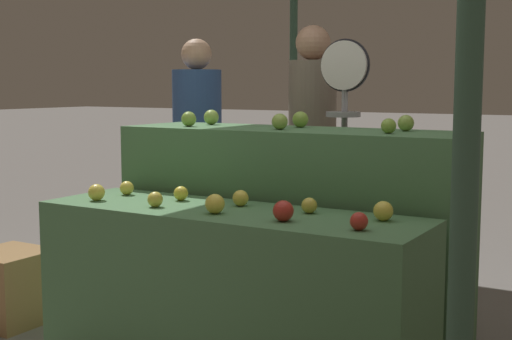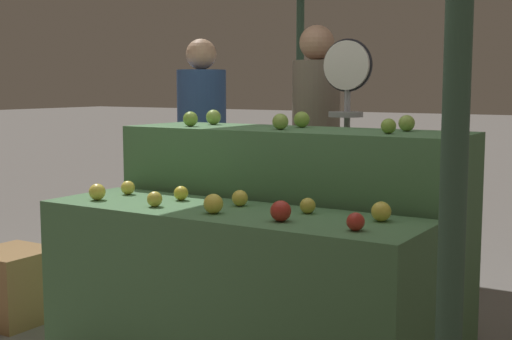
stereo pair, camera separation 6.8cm
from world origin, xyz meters
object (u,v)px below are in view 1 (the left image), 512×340
person_vendor_at_scale (312,135)px  person_customer_left (197,138)px  produce_scale (344,113)px  wooden_crate_side (10,287)px

person_vendor_at_scale → person_customer_left: size_ratio=1.03×
produce_scale → person_vendor_at_scale: person_vendor_at_scale is taller
person_vendor_at_scale → person_customer_left: person_vendor_at_scale is taller
person_customer_left → wooden_crate_side: (-0.22, -1.51, -0.75)m
produce_scale → person_customer_left: person_customer_left is taller
person_customer_left → wooden_crate_side: bearing=103.6°
wooden_crate_side → person_vendor_at_scale: bearing=53.6°
person_customer_left → wooden_crate_side: 1.70m
person_vendor_at_scale → wooden_crate_side: person_vendor_at_scale is taller
person_customer_left → person_vendor_at_scale: bearing=-157.2°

